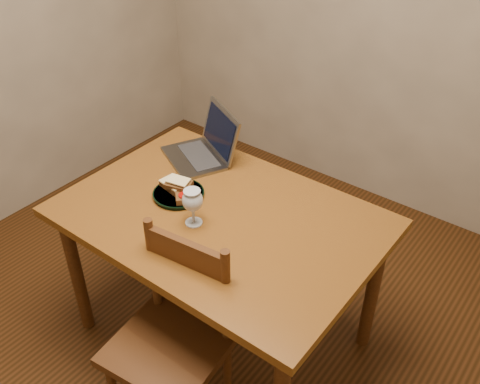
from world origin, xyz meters
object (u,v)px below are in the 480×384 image
Objects in this scene: table at (220,230)px; laptop at (206,145)px; chair at (170,335)px; milk_glass at (193,207)px; plate at (179,194)px.

laptop is (-0.34, 0.31, 0.15)m from table.
laptop is at bearing 137.37° from table.
chair is at bearing -32.50° from laptop.
laptop is at bearing 124.74° from milk_glass.
chair is 2.82× the size of milk_glass.
plate is 0.35m from laptop.
chair reaches higher than table.
chair is at bearing -76.13° from table.
milk_glass reaches higher than chair.
table is at bearing 2.49° from plate.
milk_glass is (-0.05, -0.11, 0.17)m from table.
table is at bearing 67.13° from milk_glass.
milk_glass is (-0.15, 0.33, 0.34)m from chair.
laptop is (-0.12, 0.32, 0.05)m from plate.
milk_glass is (0.18, -0.10, 0.07)m from plate.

